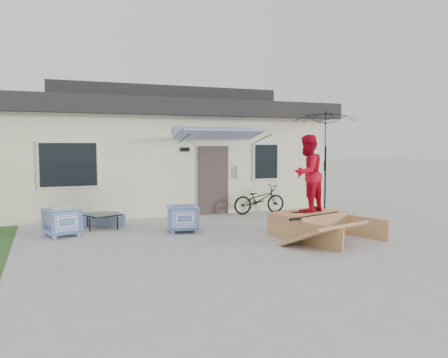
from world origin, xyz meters
name	(u,v)px	position (x,y,z in m)	size (l,w,h in m)	color
ground	(242,247)	(0.00, 0.00, 0.00)	(90.00, 90.00, 0.00)	#A6A6A4
house	(155,150)	(0.00, 7.99, 1.94)	(10.80, 8.49, 4.10)	beige
loveseat	(101,215)	(-2.43, 3.88, 0.25)	(1.28, 0.38, 0.50)	#31529F
armchair_left	(62,220)	(-3.45, 2.63, 0.37)	(0.72, 0.68, 0.75)	#31529F
armchair_right	(183,217)	(-0.67, 2.11, 0.37)	(0.72, 0.67, 0.74)	#31529F
coffee_table	(102,221)	(-2.47, 3.29, 0.19)	(0.75, 0.75, 0.37)	black
bicycle	(259,196)	(2.35, 4.02, 0.55)	(0.59, 1.71, 1.09)	black
patio_umbrella	(326,157)	(4.43, 3.54, 1.75)	(2.57, 2.46, 2.20)	black
skate_ramp	(308,224)	(2.00, 0.63, 0.27)	(1.62, 2.16, 0.54)	#AD7F4D
skateboard	(307,211)	(1.98, 0.68, 0.56)	(0.78, 0.19, 0.05)	black
skater	(307,172)	(1.98, 0.68, 1.50)	(0.89, 0.69, 1.82)	red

